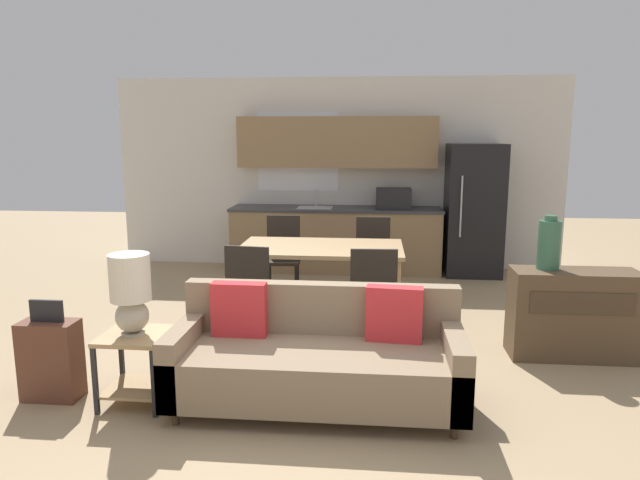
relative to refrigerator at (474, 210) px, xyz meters
name	(u,v)px	position (x,y,z in m)	size (l,w,h in m)	color
ground_plane	(292,414)	(-1.88, -4.25, -0.89)	(20.00, 20.00, 0.00)	#9E8460
wall_back	(337,173)	(-1.89, 0.38, 0.46)	(6.40, 0.07, 2.70)	silver
kitchen_counter	(337,211)	(-1.87, 0.08, -0.05)	(2.94, 0.65, 2.15)	#8E704C
refrigerator	(474,210)	(0.00, 0.00, 0.00)	(0.74, 0.70, 1.78)	black
dining_table	(321,252)	(-1.88, -2.16, -0.17)	(1.67, 0.97, 0.78)	tan
couch	(318,358)	(-1.73, -4.05, -0.55)	(2.02, 0.80, 0.84)	#3D2D1E
side_table	(136,356)	(-3.02, -4.16, -0.55)	(0.45, 0.45, 0.52)	tan
table_lamp	(131,291)	(-3.02, -4.18, -0.06)	(0.28, 0.28, 0.58)	#B2A893
credenza	(573,314)	(0.37, -2.98, -0.51)	(1.05, 0.39, 0.77)	brown
vase	(549,244)	(0.14, -2.93, 0.09)	(0.19, 0.19, 0.46)	#336047
dining_chair_far_right	(373,255)	(-1.35, -1.33, -0.37)	(0.43, 0.43, 0.95)	black
dining_chair_near_left	(252,291)	(-2.43, -3.00, -0.37)	(0.47, 0.47, 0.95)	black
dining_chair_far_left	(283,253)	(-2.42, -1.28, -0.37)	(0.45, 0.45, 0.95)	black
dining_chair_near_right	(373,295)	(-1.35, -3.01, -0.37)	(0.44, 0.44, 0.95)	black
suitcase	(51,359)	(-3.66, -4.16, -0.59)	(0.41, 0.22, 0.74)	brown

